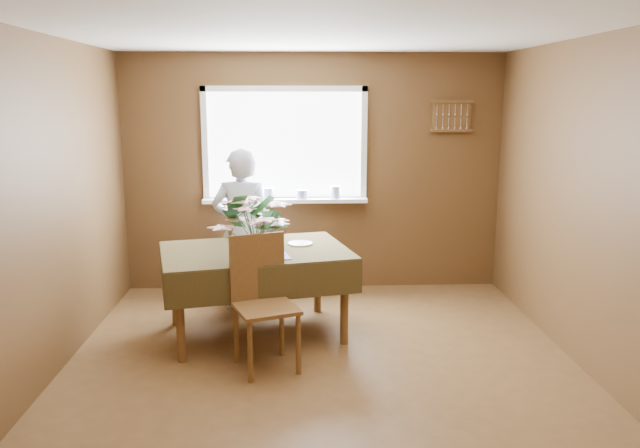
{
  "coord_description": "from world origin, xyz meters",
  "views": [
    {
      "loc": [
        -0.2,
        -4.34,
        2.06
      ],
      "look_at": [
        0.0,
        0.55,
        1.05
      ],
      "focal_mm": 35.0,
      "sensor_mm": 36.0,
      "label": 1
    }
  ],
  "objects_px": {
    "chair_far": "(247,254)",
    "flower_bouquet": "(255,219)",
    "chair_near": "(262,296)",
    "seated_woman": "(242,230)",
    "dining_table": "(255,260)"
  },
  "relations": [
    {
      "from": "chair_far",
      "to": "flower_bouquet",
      "type": "relative_size",
      "value": 1.75
    },
    {
      "from": "chair_near",
      "to": "seated_woman",
      "type": "relative_size",
      "value": 0.65
    },
    {
      "from": "dining_table",
      "to": "chair_far",
      "type": "relative_size",
      "value": 1.84
    },
    {
      "from": "chair_far",
      "to": "seated_woman",
      "type": "height_order",
      "value": "seated_woman"
    },
    {
      "from": "chair_far",
      "to": "flower_bouquet",
      "type": "height_order",
      "value": "flower_bouquet"
    },
    {
      "from": "chair_near",
      "to": "seated_woman",
      "type": "bearing_deg",
      "value": 80.23
    },
    {
      "from": "chair_far",
      "to": "chair_near",
      "type": "bearing_deg",
      "value": 79.25
    },
    {
      "from": "dining_table",
      "to": "flower_bouquet",
      "type": "height_order",
      "value": "flower_bouquet"
    },
    {
      "from": "chair_far",
      "to": "chair_near",
      "type": "xyz_separation_m",
      "value": [
        0.22,
        -1.43,
        0.02
      ]
    },
    {
      "from": "dining_table",
      "to": "seated_woman",
      "type": "distance_m",
      "value": 0.74
    },
    {
      "from": "flower_bouquet",
      "to": "chair_far",
      "type": "bearing_deg",
      "value": 98.41
    },
    {
      "from": "seated_woman",
      "to": "dining_table",
      "type": "bearing_deg",
      "value": 104.11
    },
    {
      "from": "chair_near",
      "to": "flower_bouquet",
      "type": "xyz_separation_m",
      "value": [
        -0.07,
        0.42,
        0.52
      ]
    },
    {
      "from": "dining_table",
      "to": "chair_near",
      "type": "relative_size",
      "value": 1.75
    },
    {
      "from": "seated_woman",
      "to": "flower_bouquet",
      "type": "bearing_deg",
      "value": 102.21
    }
  ]
}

